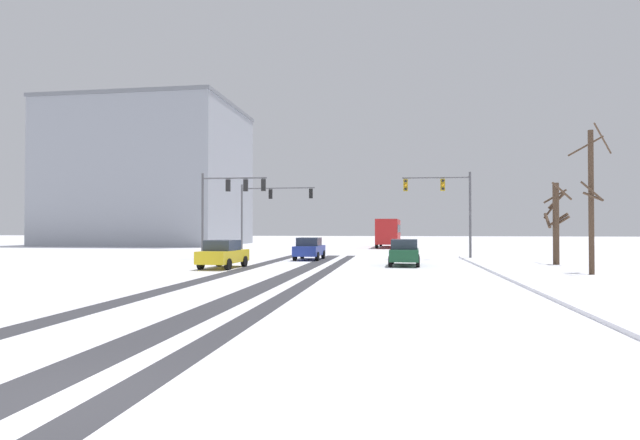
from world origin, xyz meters
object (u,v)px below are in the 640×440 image
traffic_signal_near_left (228,196)px  car_blue_lead (309,249)px  office_building_far_left_block (151,176)px  bus_oncoming (389,231)px  traffic_signal_near_right (446,198)px  bare_tree_sidewalk_far (556,220)px  car_dark_green_second (404,252)px  car_yellow_cab_third (223,254)px  traffic_signal_far_left (267,203)px  bare_tree_sidewalk_mid (591,199)px

traffic_signal_near_left → car_blue_lead: traffic_signal_near_left is taller
car_blue_lead → office_building_far_left_block: size_ratio=0.17×
bus_oncoming → car_blue_lead: bearing=-101.8°
traffic_signal_near_right → bare_tree_sidewalk_far: size_ratio=1.25×
traffic_signal_near_left → car_dark_green_second: (13.11, -5.33, -3.94)m
traffic_signal_near_left → bare_tree_sidewalk_far: traffic_signal_near_left is taller
traffic_signal_near_right → car_blue_lead: 10.93m
car_dark_green_second → car_yellow_cab_third: 10.97m
car_yellow_cab_third → office_building_far_left_block: office_building_far_left_block is taller
traffic_signal_near_right → car_dark_green_second: 8.72m
traffic_signal_far_left → traffic_signal_near_right: 17.74m
car_dark_green_second → office_building_far_left_block: office_building_far_left_block is taller
traffic_signal_near_right → bare_tree_sidewalk_mid: 13.35m
car_blue_lead → traffic_signal_near_right: bearing=12.3°
bare_tree_sidewalk_far → car_blue_lead: bearing=170.9°
car_blue_lead → bare_tree_sidewalk_mid: bare_tree_sidewalk_mid is taller
car_yellow_cab_third → bus_oncoming: (8.98, 34.50, 1.18)m
bare_tree_sidewalk_mid → traffic_signal_near_right: bearing=116.1°
traffic_signal_near_right → car_blue_lead: bearing=-167.7°
office_building_far_left_block → bare_tree_sidewalk_far: bearing=-37.3°
bus_oncoming → bare_tree_sidewalk_far: (10.93, -28.55, 0.81)m
traffic_signal_far_left → car_dark_green_second: (12.59, -15.19, -3.88)m
car_dark_green_second → office_building_far_left_block: (-35.11, 36.40, 9.01)m
office_building_far_left_block → car_yellow_cab_third: bearing=-58.3°
car_blue_lead → car_yellow_cab_third: bearing=-112.7°
traffic_signal_near_left → car_blue_lead: 7.46m
traffic_signal_far_left → car_yellow_cab_third: 19.29m
traffic_signal_near_left → office_building_far_left_block: bearing=125.3°
traffic_signal_near_left → car_yellow_cab_third: (2.74, -8.91, -3.94)m
traffic_signal_near_left → car_yellow_cab_third: traffic_signal_near_left is taller
car_dark_green_second → bare_tree_sidewalk_far: 10.03m
traffic_signal_near_right → car_dark_green_second: bearing=-114.3°
car_blue_lead → bare_tree_sidewalk_far: (16.33, -2.62, 1.99)m
traffic_signal_near_right → car_blue_lead: traffic_signal_near_right is taller
car_dark_green_second → traffic_signal_near_right: bearing=65.7°
car_yellow_cab_third → bus_oncoming: size_ratio=0.38×
bare_tree_sidewalk_mid → car_dark_green_second: bearing=152.2°
traffic_signal_near_right → car_yellow_cab_third: traffic_signal_near_right is taller
traffic_signal_far_left → bare_tree_sidewalk_far: traffic_signal_far_left is taller
car_dark_green_second → bus_oncoming: (-1.39, 30.92, 1.18)m
bare_tree_sidewalk_far → bus_oncoming: bearing=110.9°
traffic_signal_near_right → car_yellow_cab_third: (-13.60, -10.74, -3.78)m
bare_tree_sidewalk_mid → car_yellow_cab_third: bearing=176.4°
car_dark_green_second → car_yellow_cab_third: (-10.37, -3.58, 0.00)m
bare_tree_sidewalk_far → office_building_far_left_block: office_building_far_left_block is taller
bus_oncoming → bare_tree_sidewalk_mid: (10.49, -35.72, 1.78)m
traffic_signal_near_left → bare_tree_sidewalk_mid: (22.21, -10.13, -0.99)m
car_yellow_cab_third → bare_tree_sidewalk_far: 20.88m
traffic_signal_far_left → bare_tree_sidewalk_mid: (21.69, -19.99, -0.92)m
car_yellow_cab_third → car_dark_green_second: bearing=19.0°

